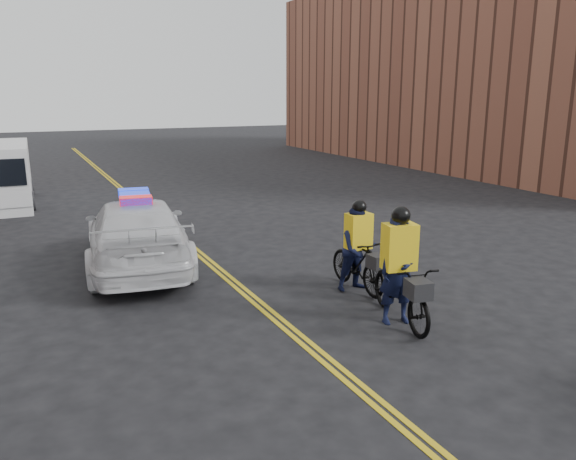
# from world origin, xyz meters

# --- Properties ---
(ground) EXTENTS (120.00, 120.00, 0.00)m
(ground) POSITION_xyz_m (0.00, 0.00, 0.00)
(ground) COLOR black
(ground) RESTS_ON ground
(center_line_left) EXTENTS (0.10, 60.00, 0.01)m
(center_line_left) POSITION_xyz_m (-0.08, 8.00, 0.01)
(center_line_left) COLOR gold
(center_line_left) RESTS_ON ground
(center_line_right) EXTENTS (0.10, 60.00, 0.01)m
(center_line_right) POSITION_xyz_m (0.08, 8.00, 0.01)
(center_line_right) COLOR gold
(center_line_right) RESTS_ON ground
(building_across) EXTENTS (12.00, 30.00, 11.00)m
(building_across) POSITION_xyz_m (22.00, 18.00, 5.50)
(building_across) COLOR brown
(building_across) RESTS_ON ground
(police_cruiser) EXTENTS (3.17, 6.09, 1.85)m
(police_cruiser) POSITION_xyz_m (-1.66, 4.88, 0.85)
(police_cruiser) COLOR silver
(police_cruiser) RESTS_ON ground
(cargo_van) EXTENTS (2.30, 5.64, 2.33)m
(cargo_van) POSITION_xyz_m (-4.71, 14.97, 1.14)
(cargo_van) COLOR silver
(cargo_van) RESTS_ON ground
(cyclist_near) EXTENTS (1.21, 2.37, 2.22)m
(cyclist_near) POSITION_xyz_m (1.96, -0.77, 0.77)
(cyclist_near) COLOR black
(cyclist_near) RESTS_ON ground
(cyclist_far) EXTENTS (0.90, 1.98, 1.99)m
(cyclist_far) POSITION_xyz_m (2.28, 1.07, 0.79)
(cyclist_far) COLOR black
(cyclist_far) RESTS_ON ground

